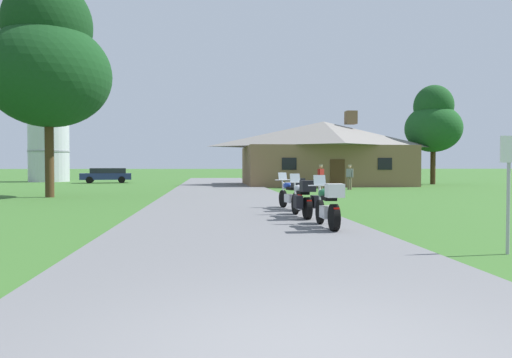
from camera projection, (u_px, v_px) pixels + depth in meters
The scene contains 13 objects.
ground_plane at pixel (226, 198), 23.66m from camera, with size 500.00×500.00×0.00m, color #386628.
asphalt_driveway at pixel (227, 200), 21.67m from camera, with size 6.40×80.00×0.06m, color slate.
motorcycle_green_nearest_to_camera at pixel (328, 205), 11.81m from camera, with size 0.66×2.08×1.30m.
motorcycle_silver_second_in_row at pixel (303, 199), 14.21m from camera, with size 0.79×2.08×1.30m.
motorcycle_blue_farthest_in_row at pixel (291, 194), 16.91m from camera, with size 0.84×2.07×1.30m.
stone_lodge at pixel (323, 152), 40.06m from camera, with size 13.86×9.40×6.24m.
bystander_gray_shirt_near_lodge at pixel (350, 176), 32.26m from camera, with size 0.40×0.44×1.69m.
bystander_red_shirt_beside_signpost at pixel (321, 176), 30.73m from camera, with size 0.49×0.37×1.69m.
metal_signpost_roadside at pixel (509, 180), 8.58m from camera, with size 0.36×0.06×2.14m.
tree_left_near at pixel (48, 60), 24.20m from camera, with size 6.26×6.26×11.09m.
tree_right_of_lodge at pixel (433, 122), 41.59m from camera, with size 4.86×4.86×8.66m.
metal_silo_distant at pixel (49, 147), 48.74m from camera, with size 4.08×4.08×7.19m.
parked_navy_suv_far_left at pixel (107, 175), 44.97m from camera, with size 4.85×2.60×1.40m.
Camera 1 is at (-0.78, -3.66, 1.60)m, focal length 33.46 mm.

